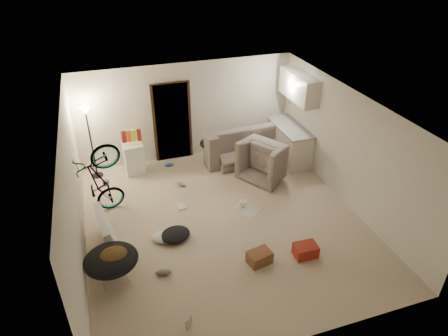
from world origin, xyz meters
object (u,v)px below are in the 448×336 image
object	(u,v)px
floor_lamp	(88,128)
tv_box	(108,232)
bicycle	(103,196)
armchair	(270,161)
sofa	(245,145)
drink_case_b	(306,250)
mini_fridge	(134,158)
juicer	(243,203)
kitchen_counter	(289,143)
drink_case_a	(259,257)
saucer_chair	(112,263)

from	to	relation	value
floor_lamp	tv_box	world-z (taller)	floor_lamp
bicycle	armchair	bearing A→B (deg)	-94.07
sofa	drink_case_b	bearing A→B (deg)	82.76
mini_fridge	juicer	xyz separation A→B (m)	(2.04, -2.20, -0.31)
floor_lamp	tv_box	bearing A→B (deg)	-87.88
kitchen_counter	drink_case_a	distance (m)	4.00
armchair	mini_fridge	distance (m)	3.33
mini_fridge	bicycle	bearing A→B (deg)	-122.12
armchair	bicycle	xyz separation A→B (m)	(-3.96, -0.41, 0.10)
armchair	juicer	world-z (taller)	armchair
floor_lamp	drink_case_a	bearing A→B (deg)	-56.48
kitchen_counter	mini_fridge	size ratio (longest dim) A/B	1.93
armchair	juicer	bearing A→B (deg)	102.62
armchair	saucer_chair	xyz separation A→B (m)	(-3.96, -2.39, 0.03)
sofa	bicycle	size ratio (longest dim) A/B	1.36
juicer	bicycle	bearing A→B (deg)	166.44
sofa	drink_case_a	world-z (taller)	sofa
bicycle	saucer_chair	world-z (taller)	bicycle
kitchen_counter	tv_box	size ratio (longest dim) A/B	1.41
armchair	drink_case_b	xyz separation A→B (m)	(-0.54, -2.88, -0.23)
tv_box	drink_case_a	size ratio (longest dim) A/B	2.56
bicycle	saucer_chair	size ratio (longest dim) A/B	1.89
floor_lamp	juicer	distance (m)	3.94
mini_fridge	saucer_chair	xyz separation A→B (m)	(-0.82, -3.49, -0.01)
bicycle	mini_fridge	world-z (taller)	bicycle
kitchen_counter	mini_fridge	bearing A→B (deg)	172.00
floor_lamp	bicycle	size ratio (longest dim) A/B	1.05
bicycle	saucer_chair	xyz separation A→B (m)	(0.00, -1.98, -0.07)
sofa	tv_box	distance (m)	4.46
saucer_chair	drink_case_b	distance (m)	3.46
saucer_chair	drink_case_a	size ratio (longest dim) A/B	2.18
floor_lamp	bicycle	xyz separation A→B (m)	(0.10, -1.61, -0.86)
drink_case_b	juicer	distance (m)	1.87
kitchen_counter	tv_box	xyz separation A→B (m)	(-4.73, -2.05, -0.09)
floor_lamp	kitchen_counter	world-z (taller)	floor_lamp
kitchen_counter	juicer	xyz separation A→B (m)	(-1.87, -1.65, -0.36)
floor_lamp	drink_case_a	size ratio (longest dim) A/B	4.34
kitchen_counter	drink_case_b	xyz separation A→B (m)	(-1.31, -3.43, -0.32)
mini_fridge	tv_box	distance (m)	2.72
tv_box	drink_case_b	world-z (taller)	tv_box
armchair	tv_box	size ratio (longest dim) A/B	1.02
tv_box	mini_fridge	bearing A→B (deg)	65.94
saucer_chair	drink_case_a	xyz separation A→B (m)	(2.54, -0.39, -0.26)
drink_case_a	saucer_chair	bearing A→B (deg)	159.82
floor_lamp	saucer_chair	bearing A→B (deg)	-88.41
armchair	sofa	bearing A→B (deg)	-17.95
sofa	tv_box	size ratio (longest dim) A/B	2.18
tv_box	drink_case_b	xyz separation A→B (m)	(3.42, -1.39, -0.23)
bicycle	tv_box	world-z (taller)	bicycle
kitchen_counter	mini_fridge	distance (m)	3.95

